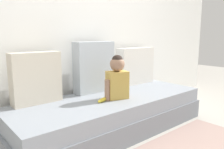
% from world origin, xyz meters
% --- Properties ---
extents(ground_plane, '(12.00, 12.00, 0.00)m').
position_xyz_m(ground_plane, '(0.00, 0.00, 0.00)').
color(ground_plane, '#B2ADA3').
extents(back_wall, '(5.47, 0.10, 2.58)m').
position_xyz_m(back_wall, '(0.00, 0.55, 1.29)').
color(back_wall, white).
rests_on(back_wall, ground).
extents(couch, '(2.27, 0.84, 0.38)m').
position_xyz_m(couch, '(0.00, 0.00, 0.19)').
color(couch, gray).
rests_on(couch, ground).
extents(throw_pillow_left, '(0.48, 0.16, 0.51)m').
position_xyz_m(throw_pillow_left, '(-0.70, 0.32, 0.63)').
color(throw_pillow_left, beige).
rests_on(throw_pillow_left, couch).
extents(throw_pillow_center, '(0.49, 0.16, 0.59)m').
position_xyz_m(throw_pillow_center, '(0.00, 0.32, 0.68)').
color(throw_pillow_center, '#B2BCC6').
rests_on(throw_pillow_center, couch).
extents(throw_pillow_right, '(0.59, 0.16, 0.50)m').
position_xyz_m(throw_pillow_right, '(0.70, 0.32, 0.63)').
color(throw_pillow_right, silver).
rests_on(throw_pillow_right, couch).
extents(toddler, '(0.33, 0.21, 0.47)m').
position_xyz_m(toddler, '(0.02, -0.08, 0.60)').
color(toddler, gold).
rests_on(toddler, couch).
extents(banana, '(0.18, 0.10, 0.04)m').
position_xyz_m(banana, '(-0.18, -0.08, 0.40)').
color(banana, yellow).
rests_on(banana, couch).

